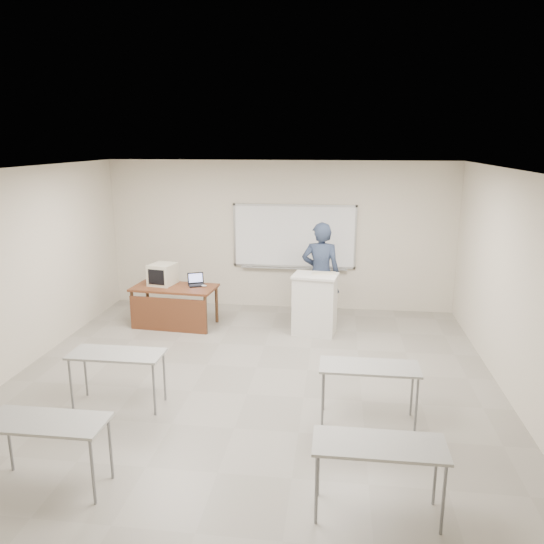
# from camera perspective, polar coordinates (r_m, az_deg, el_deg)

# --- Properties ---
(floor) EXTENTS (7.00, 8.00, 0.01)m
(floor) POSITION_cam_1_polar(r_m,az_deg,el_deg) (7.45, -2.73, -13.03)
(floor) COLOR gray
(floor) RESTS_ON ground
(whiteboard) EXTENTS (2.48, 0.10, 1.31)m
(whiteboard) POSITION_cam_1_polar(r_m,az_deg,el_deg) (10.70, 2.41, 3.77)
(whiteboard) COLOR white
(whiteboard) RESTS_ON floor
(student_desks) EXTENTS (4.40, 2.20, 0.73)m
(student_desks) POSITION_cam_1_polar(r_m,az_deg,el_deg) (5.96, -5.08, -13.07)
(student_desks) COLOR #9C9B96
(student_desks) RESTS_ON floor
(instructor_desk) EXTENTS (1.53, 0.76, 0.75)m
(instructor_desk) POSITION_cam_1_polar(r_m,az_deg,el_deg) (9.90, -10.60, -2.80)
(instructor_desk) COLOR brown
(instructor_desk) RESTS_ON floor
(podium) EXTENTS (0.77, 0.56, 1.08)m
(podium) POSITION_cam_1_polar(r_m,az_deg,el_deg) (9.47, 4.62, -3.45)
(podium) COLOR silver
(podium) RESTS_ON floor
(crt_monitor) EXTENTS (0.43, 0.48, 0.41)m
(crt_monitor) POSITION_cam_1_polar(r_m,az_deg,el_deg) (10.10, -11.65, -0.24)
(crt_monitor) COLOR beige
(crt_monitor) RESTS_ON instructor_desk
(laptop) EXTENTS (0.30, 0.28, 0.22)m
(laptop) POSITION_cam_1_polar(r_m,az_deg,el_deg) (9.97, -8.02, -1.10)
(laptop) COLOR black
(laptop) RESTS_ON instructor_desk
(mouse) EXTENTS (0.11, 0.07, 0.04)m
(mouse) POSITION_cam_1_polar(r_m,az_deg,el_deg) (9.84, -7.32, -1.48)
(mouse) COLOR #A6A9AC
(mouse) RESTS_ON instructor_desk
(keyboard) EXTENTS (0.44, 0.20, 0.02)m
(keyboard) POSITION_cam_1_polar(r_m,az_deg,el_deg) (9.39, 5.62, -0.12)
(keyboard) COLOR beige
(keyboard) RESTS_ON podium
(presenter) EXTENTS (0.73, 0.49, 1.94)m
(presenter) POSITION_cam_1_polar(r_m,az_deg,el_deg) (9.85, 5.26, -0.21)
(presenter) COLOR black
(presenter) RESTS_ON floor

